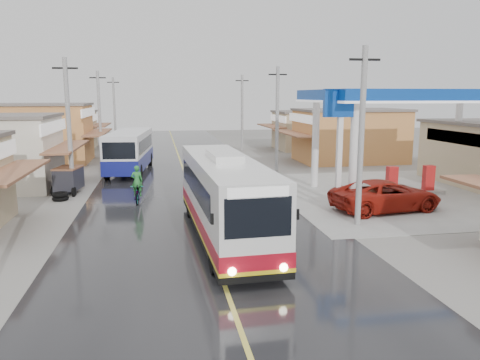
{
  "coord_description": "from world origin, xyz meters",
  "views": [
    {
      "loc": [
        -1.9,
        -19.55,
        5.88
      ],
      "look_at": [
        1.62,
        0.61,
        2.17
      ],
      "focal_mm": 35.0,
      "sensor_mm": 36.0,
      "label": 1
    }
  ],
  "objects_px": {
    "coach_bus": "(224,197)",
    "second_bus": "(130,150)",
    "tricycle_near": "(68,179)",
    "cyclist": "(137,190)",
    "jeepney": "(386,195)",
    "tyre_stack": "(60,196)"
  },
  "relations": [
    {
      "from": "coach_bus",
      "to": "tricycle_near",
      "type": "relative_size",
      "value": 4.94
    },
    {
      "from": "coach_bus",
      "to": "cyclist",
      "type": "xyz_separation_m",
      "value": [
        -3.84,
        7.14,
        -1.03
      ]
    },
    {
      "from": "jeepney",
      "to": "cyclist",
      "type": "relative_size",
      "value": 2.72
    },
    {
      "from": "coach_bus",
      "to": "second_bus",
      "type": "xyz_separation_m",
      "value": [
        -4.82,
        18.04,
        -0.04
      ]
    },
    {
      "from": "coach_bus",
      "to": "second_bus",
      "type": "bearing_deg",
      "value": 102.74
    },
    {
      "from": "coach_bus",
      "to": "second_bus",
      "type": "distance_m",
      "value": 18.67
    },
    {
      "from": "cyclist",
      "to": "second_bus",
      "type": "bearing_deg",
      "value": 95.69
    },
    {
      "from": "tyre_stack",
      "to": "cyclist",
      "type": "bearing_deg",
      "value": -16.99
    },
    {
      "from": "coach_bus",
      "to": "tricycle_near",
      "type": "bearing_deg",
      "value": 125.71
    },
    {
      "from": "second_bus",
      "to": "tyre_stack",
      "type": "height_order",
      "value": "second_bus"
    },
    {
      "from": "cyclist",
      "to": "tyre_stack",
      "type": "relative_size",
      "value": 2.32
    },
    {
      "from": "second_bus",
      "to": "tricycle_near",
      "type": "relative_size",
      "value": 4.11
    },
    {
      "from": "second_bus",
      "to": "tyre_stack",
      "type": "xyz_separation_m",
      "value": [
        -3.38,
        -9.56,
        -1.45
      ]
    },
    {
      "from": "jeepney",
      "to": "cyclist",
      "type": "height_order",
      "value": "cyclist"
    },
    {
      "from": "coach_bus",
      "to": "jeepney",
      "type": "xyz_separation_m",
      "value": [
        8.85,
        3.12,
        -0.93
      ]
    },
    {
      "from": "second_bus",
      "to": "jeepney",
      "type": "distance_m",
      "value": 20.25
    },
    {
      "from": "coach_bus",
      "to": "jeepney",
      "type": "relative_size",
      "value": 2.0
    },
    {
      "from": "second_bus",
      "to": "cyclist",
      "type": "distance_m",
      "value": 10.98
    },
    {
      "from": "second_bus",
      "to": "tricycle_near",
      "type": "height_order",
      "value": "second_bus"
    },
    {
      "from": "cyclist",
      "to": "tricycle_near",
      "type": "relative_size",
      "value": 0.91
    },
    {
      "from": "jeepney",
      "to": "tricycle_near",
      "type": "distance_m",
      "value": 18.37
    },
    {
      "from": "coach_bus",
      "to": "tricycle_near",
      "type": "xyz_separation_m",
      "value": [
        -8.04,
        10.32,
        -0.79
      ]
    }
  ]
}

